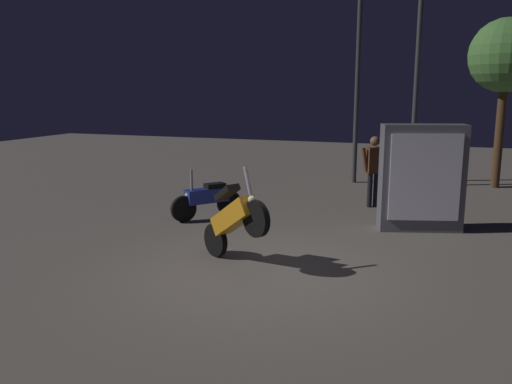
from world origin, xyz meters
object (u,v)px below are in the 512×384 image
(motorcycle_orange_foreground, at_px, (234,219))
(kiosk_billboard, at_px, (422,178))
(streetlamp_near, at_px, (418,62))
(streetlamp_far, at_px, (358,63))
(motorcycle_blue_parked_left, at_px, (207,199))
(person_rider_beside, at_px, (374,165))

(motorcycle_orange_foreground, xyz_separation_m, kiosk_billboard, (2.67, 3.20, 0.31))
(streetlamp_near, relative_size, streetlamp_far, 1.00)
(streetlamp_far, distance_m, kiosk_billboard, 5.95)
(motorcycle_blue_parked_left, distance_m, kiosk_billboard, 4.46)
(streetlamp_near, distance_m, streetlamp_far, 1.65)
(streetlamp_near, bearing_deg, motorcycle_orange_foreground, -105.17)
(motorcycle_blue_parked_left, xyz_separation_m, streetlamp_near, (3.91, 5.54, 3.07))
(motorcycle_orange_foreground, bearing_deg, person_rider_beside, 105.04)
(motorcycle_blue_parked_left, distance_m, streetlamp_far, 6.75)
(person_rider_beside, bearing_deg, motorcycle_orange_foreground, 129.45)
(motorcycle_orange_foreground, bearing_deg, streetlamp_near, 106.89)
(streetlamp_far, bearing_deg, motorcycle_blue_parked_left, -112.09)
(kiosk_billboard, bearing_deg, streetlamp_far, -83.57)
(person_rider_beside, bearing_deg, motorcycle_blue_parked_left, 92.78)
(streetlamp_near, relative_size, kiosk_billboard, 2.67)
(motorcycle_orange_foreground, relative_size, streetlamp_near, 0.29)
(kiosk_billboard, bearing_deg, motorcycle_orange_foreground, 33.48)
(person_rider_beside, relative_size, kiosk_billboard, 0.80)
(streetlamp_far, relative_size, kiosk_billboard, 2.68)
(motorcycle_orange_foreground, xyz_separation_m, motorcycle_blue_parked_left, (-1.70, 2.61, -0.31))
(motorcycle_orange_foreground, xyz_separation_m, streetlamp_near, (2.21, 8.14, 2.76))
(streetlamp_far, xyz_separation_m, kiosk_billboard, (2.12, -4.98, -2.46))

